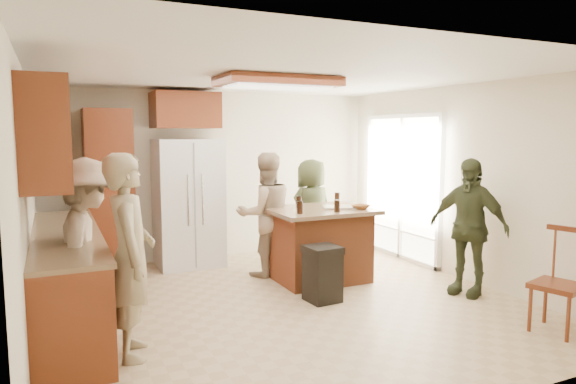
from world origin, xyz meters
name	(u,v)px	position (x,y,z in m)	size (l,w,h in m)	color
room_shell	(476,192)	(4.37, 1.64, 0.87)	(8.00, 5.20, 5.00)	tan
person_front_left	(130,256)	(-1.73, -0.64, 0.86)	(0.63, 0.46, 1.73)	tan
person_behind_left	(266,214)	(0.25, 1.18, 0.82)	(0.79, 0.49, 1.63)	tan
person_behind_right	(311,211)	(1.11, 1.53, 0.76)	(0.74, 0.48, 1.51)	#343B22
person_side_right	(468,227)	(2.08, -0.55, 0.80)	(0.94, 0.48, 1.60)	#363D23
person_counter	(88,249)	(-2.02, -0.07, 0.83)	(1.07, 0.50, 1.66)	tan
left_cabinetry	(60,229)	(-2.24, 0.40, 0.96)	(0.64, 3.00, 2.30)	maroon
back_wall_units	(129,170)	(-1.33, 2.20, 1.38)	(1.80, 0.60, 2.45)	maroon
refrigerator	(188,203)	(-0.55, 2.12, 0.90)	(0.90, 0.76, 1.80)	white
kitchen_island	(320,244)	(0.79, 0.68, 0.47)	(1.28, 1.03, 0.93)	brown
island_items	(338,206)	(0.99, 0.57, 0.97)	(1.03, 0.74, 0.15)	silver
trash_bin	(322,273)	(0.42, -0.08, 0.32)	(0.38, 0.38, 0.63)	black
spindle_chair	(559,285)	(2.02, -1.80, 0.45)	(0.52, 0.52, 0.99)	maroon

